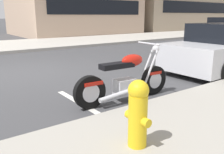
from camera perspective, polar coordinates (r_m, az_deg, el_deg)
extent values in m
plane|color=#3D3D3F|center=(7.57, -19.28, 1.00)|extent=(260.00, 260.00, 0.00)
cube|color=#ADA89E|center=(19.64, 9.92, 9.48)|extent=(120.00, 5.00, 0.14)
cube|color=silver|center=(4.54, -6.21, -6.82)|extent=(0.12, 2.20, 0.01)
cylinder|color=black|center=(5.22, 9.74, -0.69)|extent=(0.61, 0.14, 0.61)
cylinder|color=silver|center=(5.22, 9.74, -0.69)|extent=(0.34, 0.13, 0.33)
cylinder|color=black|center=(4.34, -5.24, -3.61)|extent=(0.61, 0.14, 0.61)
cylinder|color=silver|center=(4.34, -5.24, -3.61)|extent=(0.34, 0.13, 0.33)
cube|color=silver|center=(4.74, 2.95, -2.21)|extent=(0.41, 0.28, 0.30)
cube|color=black|center=(4.53, 1.19, 2.71)|extent=(0.69, 0.25, 0.10)
ellipsoid|color=#B7190F|center=(4.73, 4.77, 3.90)|extent=(0.49, 0.26, 0.24)
cube|color=#B7190F|center=(4.31, -4.71, -1.39)|extent=(0.37, 0.20, 0.06)
cube|color=#B7190F|center=(5.16, 9.66, 1.07)|extent=(0.33, 0.17, 0.06)
cylinder|color=silver|center=(5.10, 8.14, 2.66)|extent=(0.34, 0.06, 0.65)
cylinder|color=silver|center=(5.00, 9.21, 2.38)|extent=(0.34, 0.06, 0.65)
cylinder|color=silver|center=(4.95, 8.59, 7.76)|extent=(0.06, 0.62, 0.04)
sphere|color=silver|center=(5.10, 10.22, 6.52)|extent=(0.15, 0.15, 0.15)
cylinder|color=silver|center=(4.49, 0.92, -4.35)|extent=(0.71, 0.12, 0.16)
cylinder|color=black|center=(9.72, 24.62, 5.15)|extent=(0.62, 0.22, 0.62)
cylinder|color=black|center=(7.47, 14.31, 3.63)|extent=(0.62, 0.22, 0.62)
cube|color=black|center=(20.80, 24.43, 9.99)|extent=(4.28, 2.02, 0.76)
cylinder|color=black|center=(19.20, 24.68, 9.03)|extent=(0.63, 0.25, 0.62)
cylinder|color=black|center=(20.01, 20.38, 9.59)|extent=(0.63, 0.25, 0.62)
cylinder|color=black|center=(22.42, 24.10, 9.66)|extent=(0.63, 0.25, 0.62)
cylinder|color=gold|center=(2.86, 6.02, -10.20)|extent=(0.22, 0.22, 0.62)
sphere|color=gold|center=(2.73, 6.22, -3.12)|extent=(0.24, 0.24, 0.24)
cylinder|color=gold|center=(2.94, 4.19, -8.77)|extent=(0.10, 0.08, 0.10)
cylinder|color=gold|center=(2.76, 8.02, -10.55)|extent=(0.10, 0.08, 0.10)
cube|color=black|center=(18.95, -3.23, 16.06)|extent=(8.06, 0.06, 1.10)
cube|color=black|center=(28.37, 20.48, 14.99)|extent=(12.15, 0.06, 1.10)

